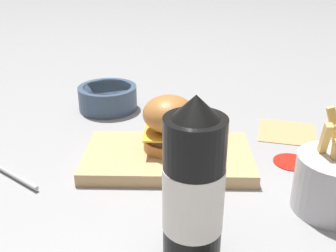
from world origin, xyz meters
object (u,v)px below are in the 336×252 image
Objects in this scene: side_bowl at (108,97)px; serving_board at (168,157)px; ketchup_bottle at (193,192)px; fries_basket at (334,182)px; burger at (169,123)px.

serving_board is at bearing -59.84° from side_bowl.
ketchup_bottle reaches higher than side_bowl.
fries_basket is at bearing 28.00° from ketchup_bottle.
ketchup_bottle is (0.03, -0.25, 0.03)m from burger.
ketchup_bottle is (0.03, -0.24, 0.09)m from serving_board.
ketchup_bottle is at bearing -81.75° from serving_board.
fries_basket is 1.07× the size of side_bowl.
burger reaches higher than serving_board.
ketchup_bottle is 1.47× the size of fries_basket.
serving_board is 0.30m from side_bowl.
side_bowl is at bearing 121.83° from burger.
side_bowl is (-0.18, 0.50, -0.07)m from ketchup_bottle.
fries_basket reaches higher than burger.
fries_basket is (0.24, -0.14, -0.03)m from burger.
serving_board is 0.28m from fries_basket.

